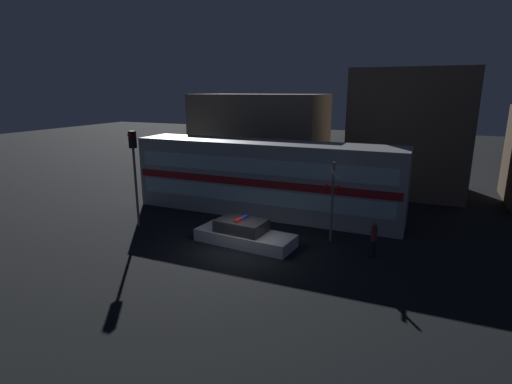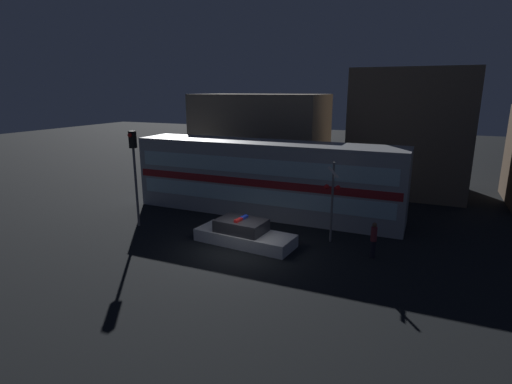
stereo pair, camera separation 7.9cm
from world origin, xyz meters
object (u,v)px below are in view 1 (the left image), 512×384
(crossing_signal_near, at_px, (332,196))
(traffic_light_corner, at_px, (134,162))
(train, at_px, (265,178))
(police_car, at_px, (244,234))
(pedestrian, at_px, (374,239))

(crossing_signal_near, relative_size, traffic_light_corner, 0.77)
(train, distance_m, police_car, 5.44)
(police_car, height_order, pedestrian, pedestrian)
(pedestrian, xyz_separation_m, traffic_light_corner, (-12.57, -0.77, 2.79))
(police_car, xyz_separation_m, traffic_light_corner, (-6.51, 0.04, 3.16))
(traffic_light_corner, bearing_deg, police_car, -0.31)
(crossing_signal_near, height_order, traffic_light_corner, traffic_light_corner)
(traffic_light_corner, bearing_deg, crossing_signal_near, 10.35)
(pedestrian, bearing_deg, crossing_signal_near, 152.99)
(train, height_order, crossing_signal_near, train)
(police_car, height_order, traffic_light_corner, traffic_light_corner)
(crossing_signal_near, distance_m, traffic_light_corner, 10.61)
(train, xyz_separation_m, traffic_light_corner, (-5.54, -5.03, 1.44))
(pedestrian, xyz_separation_m, crossing_signal_near, (-2.21, 1.13, 1.50))
(train, xyz_separation_m, police_car, (0.97, -5.07, -1.72))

